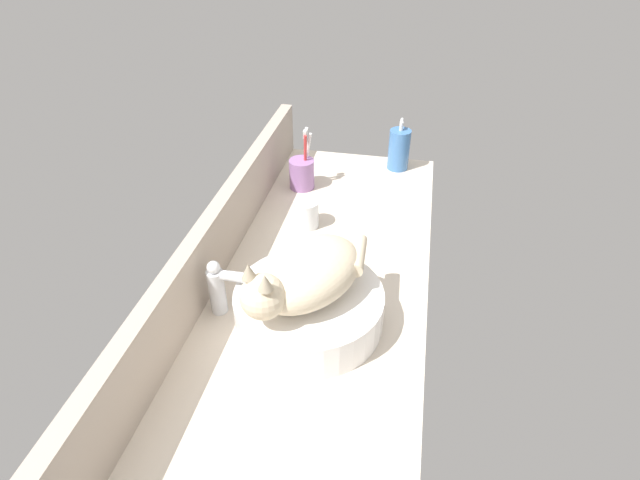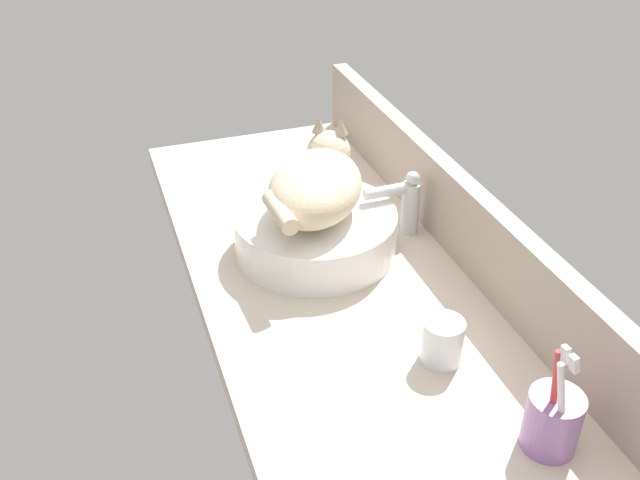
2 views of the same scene
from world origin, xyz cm
name	(u,v)px [view 2 (image 2 of 2)]	position (x,y,z in cm)	size (l,w,h in cm)	color
ground_plane	(345,295)	(0.00, 0.00, -2.00)	(137.90, 52.23, 4.00)	beige
backsplash_panel	(469,226)	(0.00, 24.31, 8.02)	(137.90, 3.60, 16.03)	#AD9E8E
sink_basin	(316,232)	(-12.97, -1.33, 4.19)	(31.23, 31.23, 8.39)	white
cat	(317,183)	(-14.17, -0.68, 14.15)	(30.20, 27.61, 14.00)	beige
faucet	(406,201)	(-13.25, 17.65, 7.30)	(3.60, 11.82, 13.60)	silver
toothbrush_cup	(553,420)	(43.43, 13.35, 4.87)	(7.64, 7.64, 18.69)	#996BA8
water_glass	(442,343)	(23.04, 7.36, 3.34)	(6.63, 6.63, 7.64)	white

